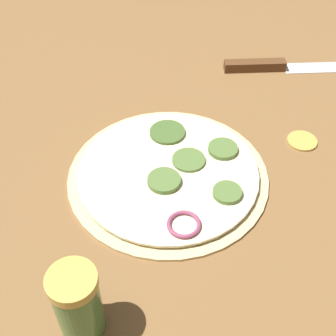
# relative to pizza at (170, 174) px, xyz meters

# --- Properties ---
(ground_plane) EXTENTS (3.00, 3.00, 0.00)m
(ground_plane) POSITION_rel_pizza_xyz_m (0.00, 0.00, -0.01)
(ground_plane) COLOR brown
(pizza) EXTENTS (0.29, 0.29, 0.02)m
(pizza) POSITION_rel_pizza_xyz_m (0.00, 0.00, 0.00)
(pizza) COLOR beige
(pizza) RESTS_ON ground_plane
(knife) EXTENTS (0.05, 0.35, 0.02)m
(knife) POSITION_rel_pizza_xyz_m (0.25, -0.24, -0.00)
(knife) COLOR silver
(knife) RESTS_ON ground_plane
(spice_jar) EXTENTS (0.05, 0.05, 0.10)m
(spice_jar) POSITION_rel_pizza_xyz_m (-0.21, 0.12, 0.04)
(spice_jar) COLOR #4C7F42
(spice_jar) RESTS_ON ground_plane
(loose_cap) EXTENTS (0.05, 0.05, 0.01)m
(loose_cap) POSITION_rel_pizza_xyz_m (0.05, -0.21, -0.00)
(loose_cap) COLOR gold
(loose_cap) RESTS_ON ground_plane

